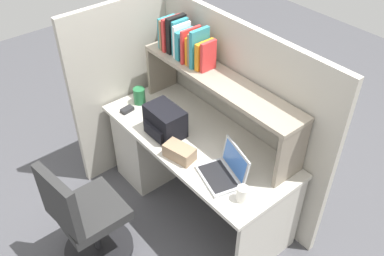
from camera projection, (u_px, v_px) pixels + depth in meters
The scene contains 13 objects.
ground_plane at pixel (196, 202), 3.61m from camera, with size 8.00×8.00×0.00m, color #4C4C51.
desk at pixel (167, 144), 3.59m from camera, with size 1.60×0.70×0.73m.
cubicle_partition_rear at pixel (234, 113), 3.31m from camera, with size 1.84×0.05×1.55m, color #B2ADA0.
cubicle_partition_left at pixel (129, 87), 3.61m from camera, with size 0.05×1.06×1.55m, color #B2ADA0.
overhead_hutch at pixel (219, 89), 3.03m from camera, with size 1.44×0.28×0.45m.
reference_books_on_shelf at pixel (186, 42), 3.11m from camera, with size 0.51×0.19×0.29m.
laptop at pixel (225, 171), 2.81m from camera, with size 0.37×0.32×0.22m.
backpack at pixel (165, 122), 3.13m from camera, with size 0.30×0.23×0.22m.
computer_mouse at pixel (127, 110), 3.40m from camera, with size 0.06×0.10×0.03m, color #262628.
paper_cup at pixel (242, 194), 2.65m from camera, with size 0.08×0.08×0.11m, color white.
tissue_box at pixel (179, 152), 2.95m from camera, with size 0.22×0.12×0.10m, color #9E7F60.
snack_canister at pixel (139, 96), 3.46m from camera, with size 0.10×0.10×0.14m, color #26723F.
office_chair at pixel (86, 221), 2.97m from camera, with size 0.52×0.52×0.93m.
Camera 1 is at (1.83, -1.56, 2.78)m, focal length 39.44 mm.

